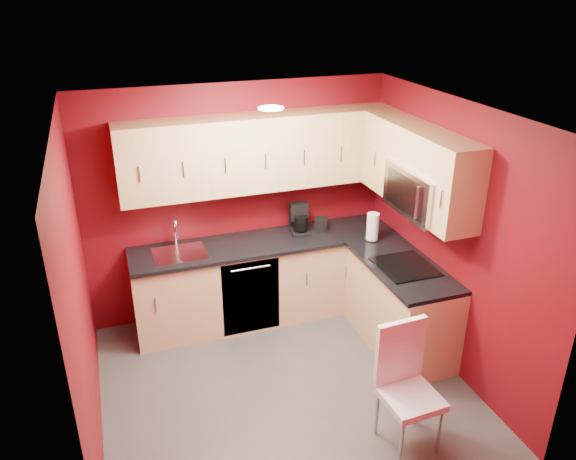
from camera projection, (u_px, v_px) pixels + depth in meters
floor at (284, 386)px, 5.14m from camera, size 3.20×3.20×0.00m
ceiling at (283, 114)px, 4.11m from camera, size 3.20×3.20×0.00m
wall_back at (238, 202)px, 5.92m from camera, size 3.20×0.00×3.20m
wall_front at (364, 377)px, 3.33m from camera, size 3.20×0.00×3.20m
wall_left at (79, 298)px, 4.15m from camera, size 0.00×3.00×3.00m
wall_right at (450, 238)px, 5.10m from camera, size 0.00×3.00×3.00m
base_cabinets_back at (266, 280)px, 6.05m from camera, size 2.80×0.60×0.87m
base_cabinets_right at (400, 307)px, 5.56m from camera, size 0.60×1.30×0.87m
countertop_back at (266, 243)px, 5.85m from camera, size 2.80×0.63×0.04m
countertop_right at (403, 267)px, 5.36m from camera, size 0.63×1.27×0.04m
upper_cabinets_back at (260, 152)px, 5.59m from camera, size 2.80×0.35×0.75m
upper_cabinets_right at (415, 159)px, 5.17m from camera, size 0.35×1.55×0.75m
microwave at (423, 191)px, 5.04m from camera, size 0.42×0.76×0.42m
cooktop at (405, 266)px, 5.32m from camera, size 0.50×0.55×0.01m
sink at (179, 250)px, 5.58m from camera, size 0.52×0.42×0.35m
dishwasher_front at (251, 297)px, 5.73m from camera, size 0.60×0.02×0.82m
downlight at (271, 108)px, 4.38m from camera, size 0.20×0.20×0.01m
coffee_maker at (300, 219)px, 5.96m from camera, size 0.22×0.27×0.32m
napkin_holder at (321, 224)px, 6.06m from camera, size 0.17×0.17×0.14m
paper_towel at (373, 227)px, 5.81m from camera, size 0.22×0.22×0.29m
dining_chair at (411, 391)px, 4.30m from camera, size 0.44×0.46×1.04m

